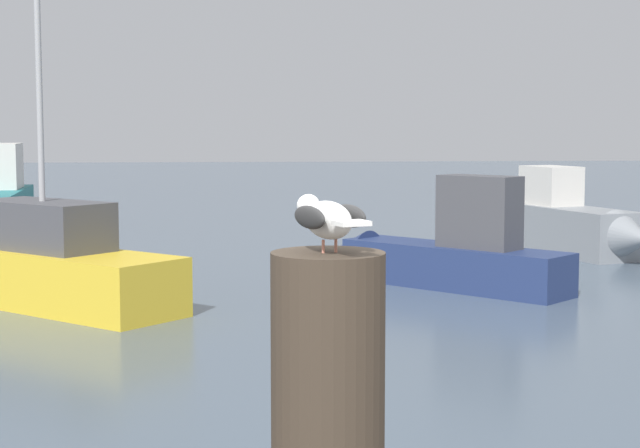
{
  "coord_description": "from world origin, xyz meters",
  "views": [
    {
      "loc": [
        -0.83,
        -3.13,
        2.35
      ],
      "look_at": [
        -0.59,
        -0.23,
        2.07
      ],
      "focal_mm": 57.53,
      "sensor_mm": 36.0,
      "label": 1
    }
  ],
  "objects_px": {
    "seagull": "(327,218)",
    "boat_navy": "(441,253)",
    "boat_grey": "(566,224)",
    "boat_yellow": "(2,263)",
    "mooring_post": "(328,403)"
  },
  "relations": [
    {
      "from": "boat_navy",
      "to": "boat_grey",
      "type": "bearing_deg",
      "value": 50.27
    },
    {
      "from": "boat_navy",
      "to": "boat_yellow",
      "type": "relative_size",
      "value": 0.68
    },
    {
      "from": "boat_grey",
      "to": "boat_yellow",
      "type": "distance_m",
      "value": 10.07
    },
    {
      "from": "boat_navy",
      "to": "boat_yellow",
      "type": "distance_m",
      "value": 6.12
    },
    {
      "from": "seagull",
      "to": "boat_grey",
      "type": "xyz_separation_m",
      "value": [
        5.8,
        15.52,
        -1.58
      ]
    },
    {
      "from": "boat_navy",
      "to": "boat_yellow",
      "type": "xyz_separation_m",
      "value": [
        -6.1,
        -0.53,
        0.01
      ]
    },
    {
      "from": "boat_grey",
      "to": "boat_yellow",
      "type": "bearing_deg",
      "value": -155.36
    },
    {
      "from": "seagull",
      "to": "boat_navy",
      "type": "distance_m",
      "value": 12.27
    },
    {
      "from": "seagull",
      "to": "boat_navy",
      "type": "height_order",
      "value": "seagull"
    },
    {
      "from": "seagull",
      "to": "boat_grey",
      "type": "height_order",
      "value": "seagull"
    },
    {
      "from": "seagull",
      "to": "boat_yellow",
      "type": "height_order",
      "value": "boat_yellow"
    },
    {
      "from": "seagull",
      "to": "boat_grey",
      "type": "relative_size",
      "value": 0.08
    },
    {
      "from": "boat_yellow",
      "to": "boat_navy",
      "type": "bearing_deg",
      "value": 4.94
    },
    {
      "from": "mooring_post",
      "to": "seagull",
      "type": "height_order",
      "value": "seagull"
    },
    {
      "from": "mooring_post",
      "to": "boat_yellow",
      "type": "relative_size",
      "value": 0.16
    }
  ]
}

